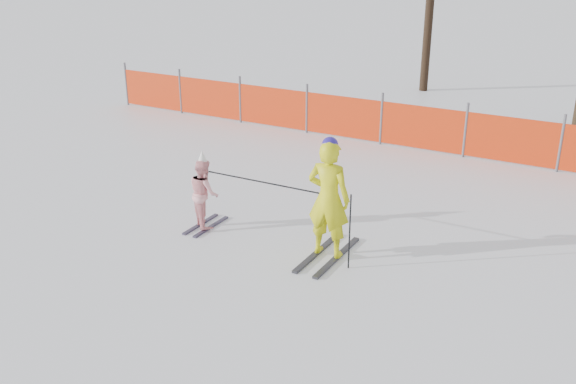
# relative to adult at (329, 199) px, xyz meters

# --- Properties ---
(ground) EXTENTS (120.00, 120.00, 0.00)m
(ground) POSITION_rel_adult_xyz_m (-0.62, -0.64, -0.97)
(ground) COLOR white
(ground) RESTS_ON ground
(adult) EXTENTS (0.69, 1.51, 1.93)m
(adult) POSITION_rel_adult_xyz_m (0.00, 0.00, 0.00)
(adult) COLOR black
(adult) RESTS_ON ground
(child) EXTENTS (0.73, 0.95, 1.37)m
(child) POSITION_rel_adult_xyz_m (-2.31, -0.03, -0.34)
(child) COLOR black
(child) RESTS_ON ground
(ski_poles) EXTENTS (2.65, 0.22, 1.19)m
(ski_poles) POSITION_rel_adult_xyz_m (-0.57, -0.08, -0.10)
(ski_poles) COLOR black
(ski_poles) RESTS_ON ground
(safety_fence) EXTENTS (14.68, 0.06, 1.25)m
(safety_fence) POSITION_rel_adult_xyz_m (-2.17, 5.88, -0.41)
(safety_fence) COLOR #595960
(safety_fence) RESTS_ON ground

